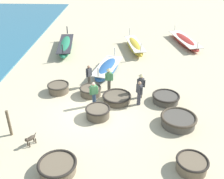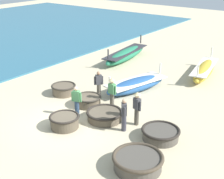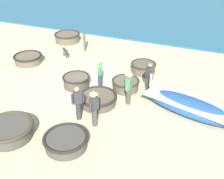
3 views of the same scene
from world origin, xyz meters
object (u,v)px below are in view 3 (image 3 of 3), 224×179
coracle_weathered (98,99)px  mooring_post_inland (84,41)px  long_boat_ochre_hull (189,106)px  fisherman_with_hat (100,73)px  fisherman_by_coracle (94,106)px  fisherman_standing_left (129,86)px  coracle_tilted (9,130)px  coracle_front_right (67,37)px  coracle_far_right (28,59)px  fisherman_hauling (78,102)px  coracle_center (66,141)px  dog (65,51)px  fisherman_crouching (149,77)px  coracle_nearest (143,67)px  coracle_far_left (76,81)px  coracle_upturned (126,84)px

coracle_weathered → mooring_post_inland: (-5.32, -3.44, 0.47)m
long_boat_ochre_hull → fisherman_with_hat: (-0.54, -4.52, 0.45)m
fisherman_by_coracle → fisherman_standing_left: size_ratio=1.00×
long_boat_ochre_hull → mooring_post_inland: (-4.52, -7.46, 0.35)m
coracle_tilted → coracle_front_right: bearing=-162.1°
coracle_far_right → mooring_post_inland: 3.78m
coracle_weathered → fisherman_hauling: bearing=-11.9°
coracle_center → dog: 8.27m
coracle_tilted → coracle_far_right: size_ratio=1.14×
coracle_front_right → long_boat_ochre_hull: 10.98m
fisherman_hauling → fisherman_by_coracle: bearing=79.8°
fisherman_with_hat → mooring_post_inland: bearing=-143.6°
coracle_weathered → coracle_tilted: coracle_tilted is taller
coracle_weathered → coracle_tilted: 4.05m
fisherman_hauling → fisherman_crouching: 3.90m
fisherman_crouching → fisherman_hauling: bearing=-33.6°
fisherman_with_hat → dog: size_ratio=2.63×
fisherman_standing_left → dog: bearing=-122.9°
coracle_nearest → coracle_weathered: size_ratio=0.80×
coracle_front_right → fisherman_hauling: 9.31m
coracle_tilted → fisherman_standing_left: 5.31m
coracle_nearest → coracle_far_left: coracle_far_left is taller
coracle_center → coracle_far_right: coracle_far_right is taller
coracle_upturned → fisherman_by_coracle: size_ratio=0.84×
coracle_tilted → fisherman_crouching: fisherman_crouching is taller
coracle_front_right → coracle_upturned: (4.71, 6.16, -0.04)m
coracle_far_left → fisherman_by_coracle: 3.42m
fisherman_by_coracle → dog: size_ratio=2.80×
coracle_center → fisherman_by_coracle: (-1.53, 0.45, 0.69)m
coracle_center → coracle_front_right: bearing=-149.7°
coracle_upturned → mooring_post_inland: size_ratio=0.96×
coracle_weathered → coracle_front_right: bearing=-139.8°
coracle_tilted → long_boat_ochre_hull: size_ratio=0.43×
fisherman_with_hat → mooring_post_inland: (-3.98, -2.94, -0.10)m
coracle_nearest → coracle_far_right: (1.46, -6.84, -0.03)m
fisherman_by_coracle → mooring_post_inland: bearing=-149.7°
coracle_front_right → coracle_tilted: bearing=17.9°
coracle_tilted → fisherman_with_hat: bearing=159.6°
coracle_weathered → fisherman_crouching: bearing=135.5°
coracle_nearest → fisherman_standing_left: 3.39m
coracle_nearest → fisherman_by_coracle: fisherman_by_coracle is taller
fisherman_hauling → fisherman_crouching: bearing=146.4°
coracle_upturned → fisherman_by_coracle: 3.27m
coracle_center → fisherman_hauling: size_ratio=1.08×
coracle_front_right → mooring_post_inland: 2.30m
coracle_nearest → long_boat_ochre_hull: bearing=44.3°
coracle_tilted → fisherman_crouching: (-5.27, 4.14, 0.53)m
coracle_far_left → coracle_far_right: bearing=-108.6°
dog → coracle_far_right: bearing=-44.1°
fisherman_by_coracle → dog: bearing=-139.7°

